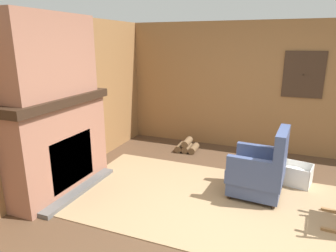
# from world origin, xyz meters

# --- Properties ---
(ground_plane) EXTENTS (14.00, 14.00, 0.00)m
(ground_plane) POSITION_xyz_m (0.00, 0.00, 0.00)
(ground_plane) COLOR #4C3523
(wood_panel_wall_left) EXTENTS (0.06, 5.91, 2.36)m
(wood_panel_wall_left) POSITION_xyz_m (-2.69, 0.00, 1.18)
(wood_panel_wall_left) COLOR olive
(wood_panel_wall_left) RESTS_ON ground
(wood_panel_wall_back) EXTENTS (5.91, 0.09, 2.36)m
(wood_panel_wall_back) POSITION_xyz_m (0.01, 2.69, 1.19)
(wood_panel_wall_back) COLOR olive
(wood_panel_wall_back) RESTS_ON ground
(fireplace_hearth) EXTENTS (0.61, 1.67, 1.32)m
(fireplace_hearth) POSITION_xyz_m (-2.45, 0.00, 0.65)
(fireplace_hearth) COLOR #93604C
(fireplace_hearth) RESTS_ON ground
(chimney_breast) EXTENTS (0.35, 1.38, 1.03)m
(chimney_breast) POSITION_xyz_m (-2.46, 0.00, 1.83)
(chimney_breast) COLOR #93604C
(chimney_breast) RESTS_ON fireplace_hearth
(area_rug) EXTENTS (3.83, 2.09, 0.01)m
(area_rug) POSITION_xyz_m (-0.43, 0.43, 0.01)
(area_rug) COLOR #997A56
(area_rug) RESTS_ON ground
(armchair) EXTENTS (0.73, 0.69, 0.95)m
(armchair) POSITION_xyz_m (0.10, 0.80, 0.35)
(armchair) COLOR #3D4C75
(armchair) RESTS_ON ground
(firewood_stack) EXTENTS (0.40, 0.36, 0.24)m
(firewood_stack) POSITION_xyz_m (-1.32, 2.08, 0.09)
(firewood_stack) COLOR brown
(firewood_stack) RESTS_ON ground
(laundry_basket) EXTENTS (0.57, 0.45, 0.30)m
(laundry_basket) POSITION_xyz_m (0.52, 1.37, 0.15)
(laundry_basket) COLOR white
(laundry_basket) RESTS_ON ground
(oil_lamp_vase) EXTENTS (0.11, 0.11, 0.24)m
(oil_lamp_vase) POSITION_xyz_m (-2.50, -0.43, 1.40)
(oil_lamp_vase) COLOR #47708E
(oil_lamp_vase) RESTS_ON fireplace_hearth
(storage_case) EXTENTS (0.14, 0.25, 0.14)m
(storage_case) POSITION_xyz_m (-2.50, 0.24, 1.39)
(storage_case) COLOR black
(storage_case) RESTS_ON fireplace_hearth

